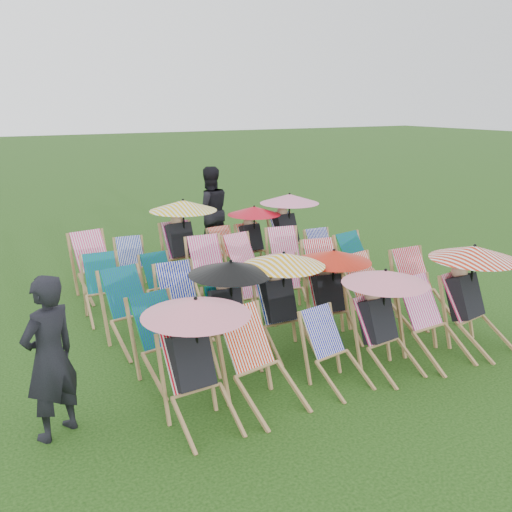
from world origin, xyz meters
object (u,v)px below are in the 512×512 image
deckchair_5 (475,295)px  deckchair_0 (198,361)px  deckchair_29 (291,228)px  person_rear (209,211)px  person_left (50,358)px

deckchair_5 → deckchair_0: bearing=169.1°
deckchair_29 → person_rear: bearing=121.3°
person_rear → person_left: bearing=60.3°
deckchair_0 → deckchair_5: (3.93, -0.03, 0.03)m
person_left → deckchair_0: bearing=129.2°
deckchair_29 → person_rear: person_rear is taller
deckchair_5 → person_left: 5.26m
deckchair_5 → deckchair_29: size_ratio=0.97×
deckchair_29 → deckchair_5: bearing=-97.1°
person_left → deckchair_29: bearing=-172.9°
deckchair_5 → person_left: size_ratio=0.82×
deckchair_5 → deckchair_29: 4.54m
deckchair_0 → deckchair_29: deckchair_29 is taller
person_left → person_rear: bearing=-157.7°
deckchair_0 → deckchair_29: 6.00m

